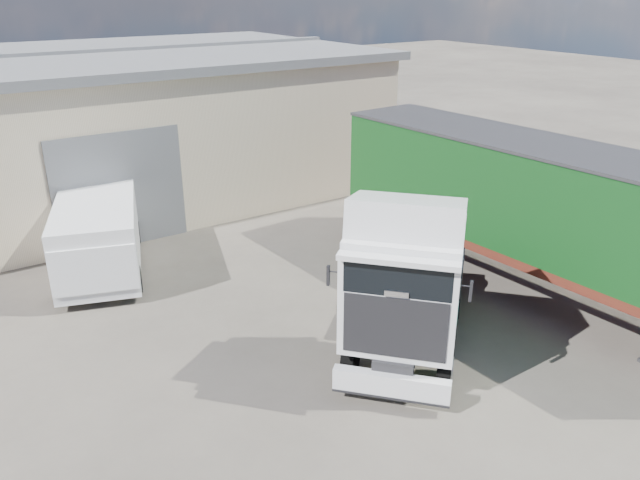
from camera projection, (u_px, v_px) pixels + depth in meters
ground at (373, 377)px, 13.12m from camera, size 120.00×120.00×0.00m
brick_boundary_wall at (516, 169)px, 23.18m from camera, size 0.35×26.00×2.50m
tractor_unit at (406, 287)px, 13.30m from camera, size 5.82×5.55×3.98m
box_trailer at (533, 202)px, 16.08m from camera, size 3.22×12.15×4.00m
panel_van at (99, 237)px, 17.46m from camera, size 3.60×5.55×2.11m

